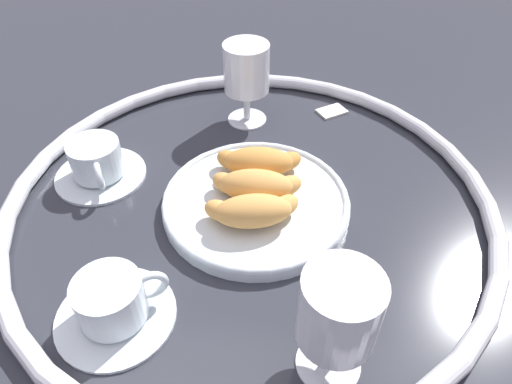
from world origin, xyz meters
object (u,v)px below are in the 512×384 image
pastry_plate (256,202)px  coffee_cup_far (97,163)px  croissant_small (256,185)px  juice_glass_left (246,72)px  juice_glass_right (339,314)px  croissant_large (253,210)px  croissant_extra (259,162)px  coffee_cup_near (113,304)px  sugar_packet (332,110)px

pastry_plate → coffee_cup_far: 0.25m
croissant_small → juice_glass_left: (-0.03, 0.22, 0.05)m
pastry_plate → coffee_cup_far: size_ratio=1.93×
juice_glass_right → croissant_large: bearing=116.9°
croissant_extra → juice_glass_right: bearing=-72.1°
coffee_cup_near → pastry_plate: bearing=52.4°
coffee_cup_far → juice_glass_left: juice_glass_left is taller
croissant_large → coffee_cup_near: croissant_large is taller
croissant_large → sugar_packet: croissant_large is taller
croissant_large → coffee_cup_near: size_ratio=0.99×
coffee_cup_near → croissant_small: bearing=52.9°
croissant_small → coffee_cup_near: 0.24m
croissant_extra → pastry_plate: bearing=-90.1°
coffee_cup_near → sugar_packet: coffee_cup_near is taller
croissant_extra → coffee_cup_near: 0.28m
croissant_small → juice_glass_left: bearing=98.1°
pastry_plate → croissant_extra: 0.06m
croissant_extra → coffee_cup_near: size_ratio=1.01×
croissant_small → croissant_extra: size_ratio=1.00×
coffee_cup_near → juice_glass_left: bearing=74.5°
coffee_cup_far → coffee_cup_near: bearing=-68.2°
juice_glass_left → sugar_packet: 0.18m
croissant_large → juice_glass_left: 0.28m
croissant_large → juice_glass_right: 0.21m
croissant_small → juice_glass_right: (0.09, -0.23, 0.05)m
coffee_cup_far → sugar_packet: 0.42m
juice_glass_right → croissant_extra: bearing=107.9°
croissant_extra → croissant_small: bearing=-90.1°
coffee_cup_near → coffee_cup_far: size_ratio=1.00×
croissant_large → coffee_cup_near: 0.20m
juice_glass_left → croissant_large: bearing=-83.6°
juice_glass_left → croissant_extra: bearing=-79.6°
coffee_cup_far → sugar_packet: bearing=29.6°
coffee_cup_near → coffee_cup_far: (-0.10, 0.24, 0.00)m
pastry_plate → coffee_cup_near: bearing=-127.6°
sugar_packet → croissant_small: bearing=-147.4°
juice_glass_right → sugar_packet: juice_glass_right is taller
coffee_cup_near → juice_glass_left: 0.43m
croissant_large → pastry_plate: bearing=89.1°
coffee_cup_far → juice_glass_right: size_ratio=0.97×
juice_glass_left → sugar_packet: size_ratio=2.80×
croissant_large → juice_glass_left: juice_glass_left is taller
pastry_plate → coffee_cup_near: coffee_cup_near is taller
croissant_small → coffee_cup_near: (-0.14, -0.19, -0.01)m
juice_glass_left → coffee_cup_far: bearing=-140.8°
croissant_small → croissant_extra: (0.00, 0.05, 0.00)m
coffee_cup_near → juice_glass_left: size_ratio=0.97×
pastry_plate → coffee_cup_near: 0.24m
pastry_plate → croissant_small: size_ratio=1.91×
croissant_large → sugar_packet: (0.12, 0.30, -0.04)m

